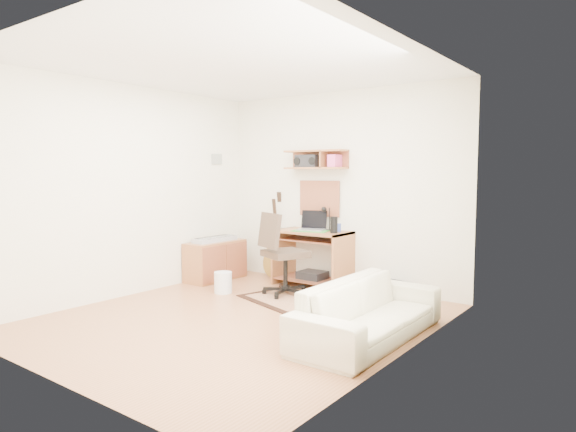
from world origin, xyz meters
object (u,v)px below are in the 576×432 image
Objects in this scene: task_chair at (285,254)px; sofa at (369,301)px; printer at (389,290)px; desk at (312,258)px; cabinet at (215,260)px.

task_chair is 1.83m from sofa.
desk is at bearing -161.60° from printer.
cabinet is at bearing -162.94° from task_chair.
cabinet is 1.96× the size of printer.
cabinet is (-1.34, -0.49, -0.10)m from desk.
sofa is at bearing -18.48° from cabinet.
task_chair is at bearing -5.69° from cabinet.
sofa is (1.61, -0.85, -0.17)m from task_chair.
printer is 0.25× the size of sofa.
sofa is at bearing -42.34° from desk.
sofa is at bearing -5.24° from task_chair.
printer is 1.68m from sofa.
sofa is (2.96, -0.99, 0.08)m from cabinet.
desk is 0.64m from task_chair.
desk is 0.55× the size of sofa.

